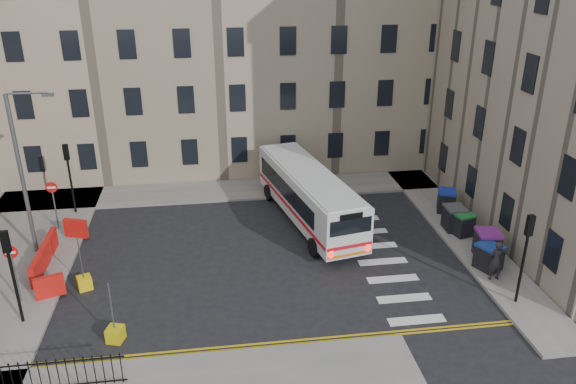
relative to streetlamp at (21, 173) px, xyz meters
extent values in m
plane|color=black|center=(13.00, -2.00, -4.34)|extent=(120.00, 120.00, 0.00)
cube|color=slate|center=(7.00, 6.60, -4.26)|extent=(36.00, 3.20, 0.15)
cube|color=slate|center=(22.00, 2.00, -4.26)|extent=(2.40, 26.00, 0.15)
cube|color=slate|center=(-1.00, -1.00, -4.26)|extent=(6.00, 22.00, 0.15)
cube|color=gray|center=(6.00, 13.50, 3.66)|extent=(38.00, 10.50, 16.00)
cylinder|color=black|center=(21.60, -7.50, -2.59)|extent=(0.12, 0.12, 3.20)
cube|color=black|center=(21.60, -7.50, -0.54)|extent=(0.28, 0.22, 0.90)
cylinder|color=black|center=(1.00, 4.50, -2.59)|extent=(0.12, 0.12, 3.20)
cube|color=black|center=(1.00, 4.50, -0.54)|extent=(0.28, 0.22, 0.90)
cylinder|color=black|center=(1.00, -6.00, -2.59)|extent=(0.12, 0.12, 3.20)
cube|color=black|center=(1.00, -6.00, -0.54)|extent=(0.28, 0.22, 0.90)
cylinder|color=#595B5E|center=(0.00, 0.00, -0.19)|extent=(0.20, 0.20, 8.00)
cube|color=#595B5E|center=(0.00, 0.00, 3.88)|extent=(0.50, 0.22, 0.14)
cylinder|color=#595B5E|center=(0.50, 2.50, -2.99)|extent=(0.08, 0.08, 2.40)
cube|color=red|center=(0.50, 2.50, -1.49)|extent=(0.60, 0.04, 0.60)
cylinder|color=#595B5E|center=(0.50, -4.50, -2.99)|extent=(0.08, 0.08, 2.40)
cube|color=red|center=(0.50, -4.50, -1.49)|extent=(0.60, 0.04, 0.60)
cube|color=red|center=(0.80, -3.00, -3.69)|extent=(0.25, 1.25, 1.00)
cube|color=red|center=(0.80, -1.50, -3.69)|extent=(0.25, 1.25, 1.00)
cube|color=red|center=(0.80, 0.00, -3.69)|extent=(0.25, 1.25, 1.00)
cube|color=red|center=(1.70, 1.30, -3.69)|extent=(1.26, 0.66, 1.00)
cube|color=red|center=(1.70, -4.30, -3.69)|extent=(1.26, 0.66, 1.00)
cube|color=black|center=(1.75, -10.20, -3.07)|extent=(7.80, 0.04, 0.04)
cube|color=silver|center=(14.16, 1.75, -2.65)|extent=(4.51, 10.89, 2.41)
cube|color=black|center=(12.87, 1.98, -2.45)|extent=(1.78, 8.33, 0.97)
cube|color=black|center=(15.26, 2.47, -2.45)|extent=(1.78, 8.33, 0.97)
cube|color=black|center=(13.09, 6.96, -2.41)|extent=(2.09, 0.49, 1.06)
cube|color=black|center=(15.24, -3.46, -2.16)|extent=(2.09, 0.49, 0.77)
cube|color=red|center=(12.97, 1.50, -3.23)|extent=(2.15, 10.22, 0.17)
cube|color=red|center=(15.36, 2.00, -3.23)|extent=(2.15, 10.22, 0.17)
cube|color=#FF0C0C|center=(14.30, -3.66, -3.47)|extent=(0.22, 0.09, 0.39)
cube|color=#FF0C0C|center=(16.19, -3.27, -3.47)|extent=(0.22, 0.09, 0.39)
cylinder|color=black|center=(12.26, 5.01, -3.85)|extent=(0.46, 1.00, 0.97)
cylinder|color=black|center=(14.62, 5.49, -3.85)|extent=(0.46, 1.00, 0.97)
cylinder|color=black|center=(13.74, -2.18, -3.85)|extent=(0.46, 1.00, 0.97)
cylinder|color=black|center=(16.11, -1.69, -3.85)|extent=(0.46, 1.00, 0.97)
cube|color=black|center=(21.64, -4.74, -3.63)|extent=(1.29, 1.36, 1.12)
cube|color=navy|center=(21.64, -4.74, -3.01)|extent=(1.35, 1.42, 0.12)
cube|color=black|center=(22.06, -3.71, -3.56)|extent=(1.21, 1.34, 1.26)
cube|color=#702078|center=(22.06, -3.71, -2.86)|extent=(1.27, 1.41, 0.13)
cube|color=black|center=(21.89, -1.22, -3.64)|extent=(1.14, 1.25, 1.10)
cube|color=#17692A|center=(21.89, -1.22, -3.03)|extent=(1.20, 1.30, 0.11)
cube|color=black|center=(21.71, -0.61, -3.59)|extent=(1.01, 1.16, 1.19)
cube|color=#3D3C3F|center=(21.71, -0.61, -2.94)|extent=(1.06, 1.21, 0.12)
cube|color=black|center=(22.20, 1.65, -3.61)|extent=(1.27, 1.36, 1.15)
cube|color=navy|center=(22.20, 1.65, -2.97)|extent=(1.34, 1.43, 0.12)
imported|color=black|center=(21.48, -5.67, -3.22)|extent=(0.71, 0.48, 1.93)
cube|color=#E0B60C|center=(3.00, -3.63, -4.04)|extent=(0.78, 0.78, 0.60)
cube|color=#C2B00B|center=(4.89, -7.61, -4.04)|extent=(0.74, 0.74, 0.60)
camera|label=1|loc=(9.05, -26.23, 9.68)|focal=35.00mm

